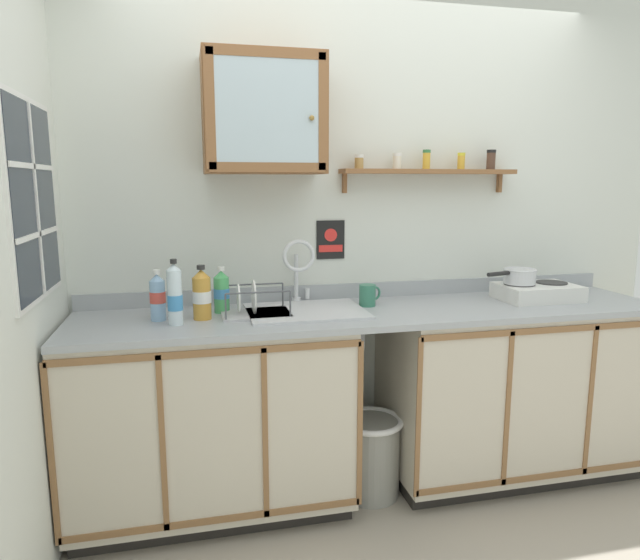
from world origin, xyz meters
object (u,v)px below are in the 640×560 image
at_px(bottle_juice_amber_2, 202,295).
at_px(bottle_soda_green_3, 222,292).
at_px(dish_rack, 254,308).
at_px(mug, 368,295).
at_px(wall_cabinet, 264,114).
at_px(hot_plate_stove, 537,292).
at_px(bottle_water_blue_1, 158,297).
at_px(warning_sign, 331,240).
at_px(sink, 305,318).
at_px(saucepan, 519,276).
at_px(trash_bin, 371,454).
at_px(bottle_water_clear_0, 175,296).

xyz_separation_m(bottle_juice_amber_2, bottle_soda_green_3, (0.10, 0.12, -0.01)).
bearing_deg(dish_rack, bottle_juice_amber_2, -175.22).
xyz_separation_m(dish_rack, mug, (0.59, 0.07, 0.02)).
relative_size(bottle_soda_green_3, wall_cabinet, 0.39).
relative_size(hot_plate_stove, bottle_soda_green_3, 1.82).
xyz_separation_m(bottle_water_blue_1, mug, (1.02, 0.07, -0.05)).
bearing_deg(warning_sign, sink, -126.05).
relative_size(sink, bottle_water_blue_1, 2.41).
distance_m(saucepan, bottle_soda_green_3, 1.57).
relative_size(sink, dish_rack, 1.76).
height_order(wall_cabinet, trash_bin, wall_cabinet).
bearing_deg(dish_rack, sink, 5.48).
bearing_deg(wall_cabinet, bottle_juice_amber_2, -151.97).
distance_m(bottle_water_clear_0, bottle_water_blue_1, 0.13).
xyz_separation_m(bottle_water_blue_1, dish_rack, (0.43, -0.00, -0.07)).
bearing_deg(trash_bin, hot_plate_stove, 5.06).
height_order(hot_plate_stove, dish_rack, dish_rack).
bearing_deg(trash_bin, mug, 81.97).
xyz_separation_m(sink, mug, (0.34, 0.05, 0.09)).
bearing_deg(saucepan, bottle_water_clear_0, -175.76).
bearing_deg(sink, saucepan, 0.41).
distance_m(sink, saucepan, 1.18).
relative_size(dish_rack, wall_cabinet, 0.56).
height_order(bottle_juice_amber_2, warning_sign, warning_sign).
bearing_deg(bottle_soda_green_3, warning_sign, 18.48).
distance_m(bottle_juice_amber_2, warning_sign, 0.78).
xyz_separation_m(bottle_juice_amber_2, wall_cabinet, (0.32, 0.17, 0.82)).
relative_size(sink, trash_bin, 1.38).
height_order(sink, mug, sink).
relative_size(hot_plate_stove, bottle_juice_amber_2, 1.63).
distance_m(hot_plate_stove, dish_rack, 1.52).
bearing_deg(dish_rack, bottle_soda_green_3, 146.25).
bearing_deg(mug, bottle_water_blue_1, -175.91).
bearing_deg(saucepan, wall_cabinet, 174.95).
distance_m(sink, dish_rack, 0.26).
xyz_separation_m(bottle_water_clear_0, bottle_juice_amber_2, (0.12, 0.08, -0.02)).
bearing_deg(bottle_water_clear_0, bottle_water_blue_1, 128.36).
distance_m(bottle_soda_green_3, dish_rack, 0.18).
xyz_separation_m(bottle_juice_amber_2, warning_sign, (0.69, 0.31, 0.20)).
bearing_deg(saucepan, bottle_water_blue_1, -179.01).
bearing_deg(dish_rack, wall_cabinet, 61.31).
height_order(bottle_water_clear_0, trash_bin, bottle_water_clear_0).
bearing_deg(sink, dish_rack, -174.52).
bearing_deg(hot_plate_stove, mug, 176.23).
height_order(bottle_water_blue_1, wall_cabinet, wall_cabinet).
xyz_separation_m(bottle_water_blue_1, bottle_juice_amber_2, (0.20, -0.02, 0.01)).
distance_m(dish_rack, wall_cabinet, 0.92).
distance_m(bottle_water_clear_0, warning_sign, 0.91).
bearing_deg(dish_rack, saucepan, 1.31).
height_order(bottle_water_clear_0, bottle_water_blue_1, bottle_water_clear_0).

